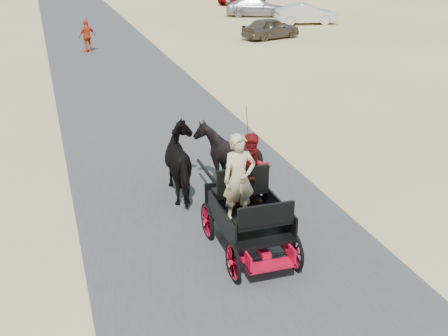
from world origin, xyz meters
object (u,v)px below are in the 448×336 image
object	(u,v)px
horse_left	(185,163)
car_b	(306,14)
horse_right	(228,158)
carriage	(249,235)
pedestrian	(87,36)
car_c	(256,7)
car_a	(271,28)

from	to	relation	value
horse_left	car_b	world-z (taller)	horse_left
horse_left	horse_right	world-z (taller)	horse_right
carriage	pedestrian	bearing A→B (deg)	92.80
horse_left	car_b	bearing A→B (deg)	-121.51
carriage	horse_left	world-z (taller)	horse_left
car_c	horse_right	bearing A→B (deg)	178.04
carriage	horse_right	bearing A→B (deg)	79.61
carriage	car_a	bearing A→B (deg)	66.55
pedestrian	car_b	size ratio (longest dim) A/B	0.40
carriage	car_a	world-z (taller)	car_a
car_b	car_c	xyz separation A→B (m)	(-1.87, 4.88, -0.02)
horse_right	car_b	xyz separation A→B (m)	(14.05, 24.71, -0.14)
carriage	car_b	size ratio (longest dim) A/B	0.56
horse_right	pedestrian	world-z (taller)	pedestrian
carriage	car_a	size ratio (longest dim) A/B	0.64
horse_right	car_a	bearing A→B (deg)	-115.24
pedestrian	car_a	bearing A→B (deg)	155.27
horse_left	car_a	distance (m)	22.56
pedestrian	car_c	xyz separation A→B (m)	(13.81, 10.46, -0.18)
carriage	horse_right	distance (m)	3.09
horse_right	car_a	distance (m)	22.07
pedestrian	car_a	world-z (taller)	pedestrian
horse_right	car_b	distance (m)	28.43
horse_left	carriage	bearing A→B (deg)	100.39
horse_left	car_c	distance (m)	32.44
carriage	car_a	distance (m)	25.03
car_a	car_b	xyz separation A→B (m)	(4.64, 4.75, 0.07)
horse_right	car_a	world-z (taller)	horse_right
horse_left	horse_right	xyz separation A→B (m)	(1.10, 0.00, 0.00)
carriage	car_c	size ratio (longest dim) A/B	0.51
car_a	car_b	bearing A→B (deg)	-60.71
car_b	car_c	bearing A→B (deg)	31.22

